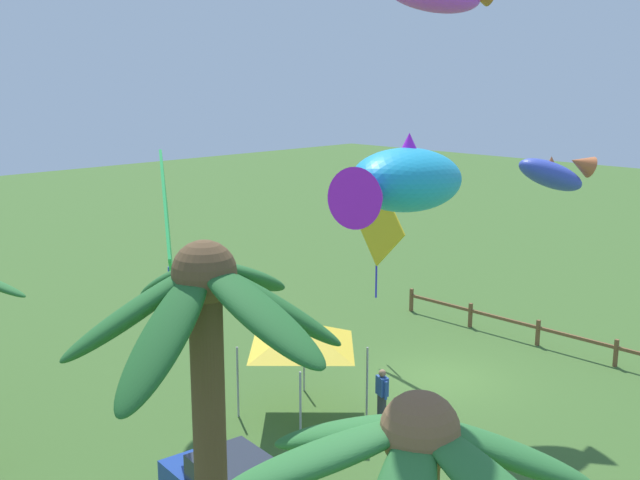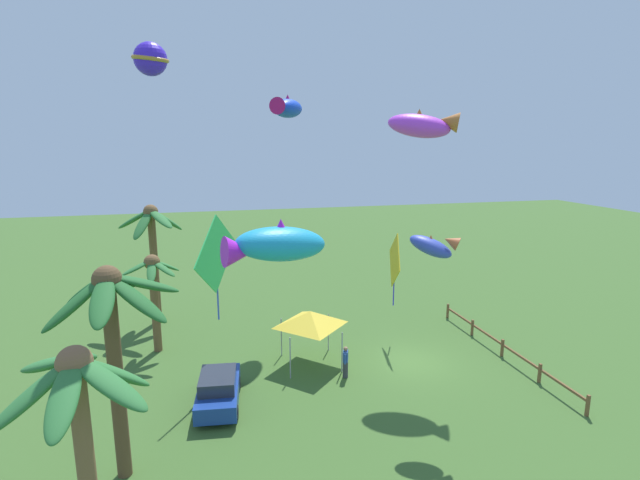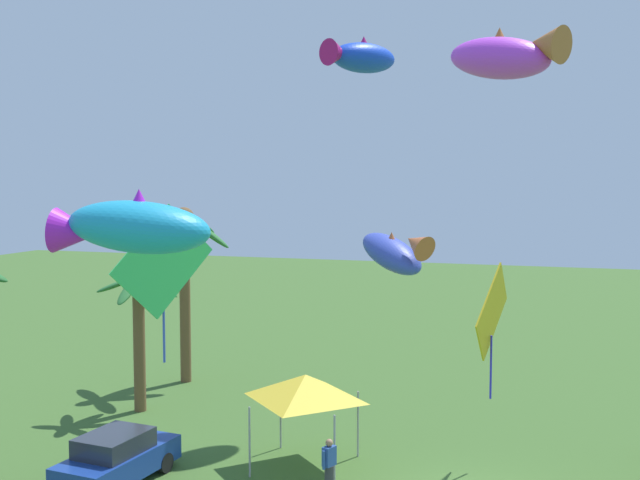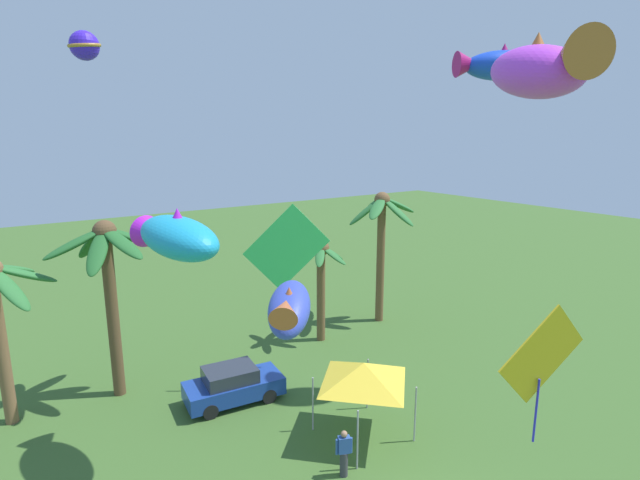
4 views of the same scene
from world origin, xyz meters
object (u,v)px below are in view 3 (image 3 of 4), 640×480
(spectator_0, at_px, (329,466))
(kite_diamond_4, at_px, (163,264))
(parked_car_0, at_px, (117,458))
(kite_fish_3, at_px, (360,57))
(palm_tree_2, at_px, (185,252))
(kite_fish_5, at_px, (395,252))
(kite_diamond_6, at_px, (492,314))
(palm_tree_0, at_px, (139,308))
(festival_tent, at_px, (306,387))
(kite_fish_0, at_px, (506,56))
(kite_fish_2, at_px, (130,227))

(spectator_0, relative_size, kite_diamond_4, 0.32)
(parked_car_0, bearing_deg, kite_fish_3, -27.61)
(palm_tree_2, relative_size, kite_fish_5, 3.56)
(kite_diamond_4, bearing_deg, kite_diamond_6, -76.72)
(palm_tree_0, distance_m, palm_tree_2, 4.72)
(kite_fish_3, bearing_deg, kite_diamond_4, 145.45)
(kite_fish_5, bearing_deg, spectator_0, 36.36)
(parked_car_0, xyz_separation_m, spectator_0, (1.05, -6.06, 0.06))
(parked_car_0, relative_size, kite_fish_3, 1.15)
(palm_tree_2, distance_m, kite_fish_5, 17.90)
(kite_fish_5, bearing_deg, kite_diamond_6, -11.49)
(palm_tree_2, distance_m, festival_tent, 11.78)
(kite_fish_0, xyz_separation_m, kite_diamond_4, (-0.34, 10.29, -5.96))
(spectator_0, xyz_separation_m, kite_diamond_6, (3.77, -4.01, 3.86))
(kite_fish_5, bearing_deg, kite_diamond_4, 59.80)
(palm_tree_0, relative_size, festival_tent, 1.90)
(palm_tree_2, relative_size, kite_diamond_6, 1.81)
(kite_fish_0, height_order, kite_fish_2, kite_fish_0)
(spectator_0, height_order, festival_tent, festival_tent)
(kite_fish_2, bearing_deg, parked_car_0, 39.56)
(palm_tree_0, relative_size, kite_diamond_6, 1.30)
(kite_diamond_6, bearing_deg, parked_car_0, 115.55)
(parked_car_0, bearing_deg, kite_diamond_6, -64.45)
(festival_tent, relative_size, kite_diamond_4, 0.57)
(festival_tent, xyz_separation_m, kite_diamond_4, (-0.42, 4.55, 3.65))
(kite_fish_0, distance_m, kite_fish_3, 8.59)
(palm_tree_0, height_order, festival_tent, palm_tree_0)
(kite_fish_3, bearing_deg, kite_fish_0, -137.90)
(kite_fish_2, bearing_deg, kite_diamond_6, -46.42)
(parked_car_0, height_order, kite_fish_0, kite_fish_0)
(festival_tent, xyz_separation_m, kite_fish_3, (6.24, -0.03, 10.77))
(kite_fish_3, height_order, kite_diamond_4, kite_fish_3)
(palm_tree_2, xyz_separation_m, festival_tent, (-7.91, -8.12, -3.19))
(kite_fish_2, relative_size, kite_fish_5, 1.95)
(kite_fish_3, bearing_deg, kite_fish_5, -161.69)
(palm_tree_2, bearing_deg, parked_car_0, -162.71)
(spectator_0, xyz_separation_m, festival_tent, (1.85, 1.31, 1.65))
(spectator_0, height_order, kite_diamond_4, kite_diamond_4)
(palm_tree_0, relative_size, spectator_0, 3.42)
(kite_fish_0, bearing_deg, palm_tree_0, 75.08)
(parked_car_0, bearing_deg, kite_diamond_4, -4.53)
(parked_car_0, relative_size, kite_fish_5, 1.92)
(kite_fish_3, bearing_deg, festival_tent, 179.69)
(palm_tree_0, xyz_separation_m, parked_car_0, (-6.44, -3.05, -3.17))
(palm_tree_0, height_order, palm_tree_2, palm_tree_2)
(kite_diamond_4, bearing_deg, kite_fish_5, -120.20)
(kite_fish_2, distance_m, kite_fish_3, 13.34)
(parked_car_0, bearing_deg, kite_fish_0, -74.90)
(parked_car_0, bearing_deg, festival_tent, -58.56)
(palm_tree_0, height_order, kite_diamond_4, kite_diamond_4)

